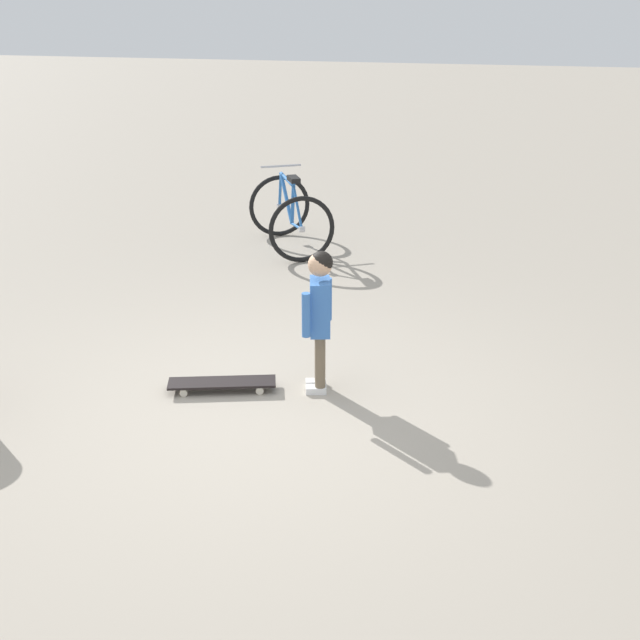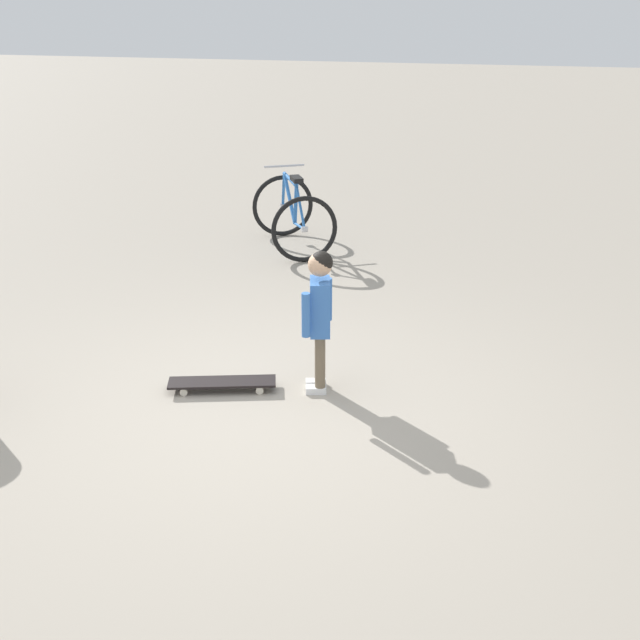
# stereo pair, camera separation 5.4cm
# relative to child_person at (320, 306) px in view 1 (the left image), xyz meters

# --- Properties ---
(ground_plane) EXTENTS (50.00, 50.00, 0.00)m
(ground_plane) POSITION_rel_child_person_xyz_m (-0.46, 0.31, -0.66)
(ground_plane) COLOR #9E9384
(child_person) EXTENTS (0.40, 0.22, 1.06)m
(child_person) POSITION_rel_child_person_xyz_m (0.00, 0.00, 0.00)
(child_person) COLOR brown
(child_person) RESTS_ON ground
(skateboard) EXTENTS (0.39, 0.81, 0.07)m
(skateboard) POSITION_rel_child_person_xyz_m (-0.16, 0.70, -0.60)
(skateboard) COLOR black
(skateboard) RESTS_ON ground
(bicycle_mid) EXTENTS (1.28, 1.12, 0.85)m
(bicycle_mid) POSITION_rel_child_person_xyz_m (3.38, 1.02, -0.28)
(bicycle_mid) COLOR black
(bicycle_mid) RESTS_ON ground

